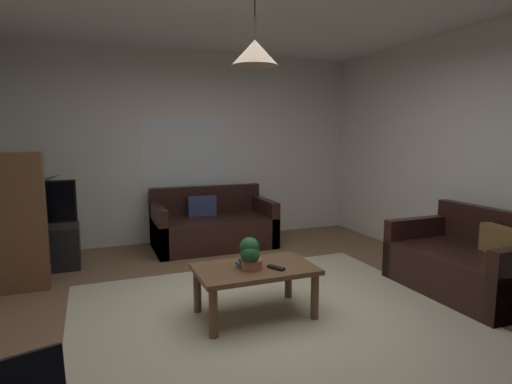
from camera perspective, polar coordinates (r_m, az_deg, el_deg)
The scene contains 18 objects.
floor at distance 3.84m, azimuth 1.73°, elevation -16.45°, with size 5.13×5.68×0.02m, color brown.
rug at distance 3.67m, azimuth 3.04°, elevation -17.44°, with size 3.34×3.12×0.01m, color beige.
wall_back at distance 6.24m, azimuth -8.85°, elevation 6.09°, with size 5.25×0.06×2.77m, color silver.
wall_right at distance 5.13m, azimuth 29.57°, elevation 4.76°, with size 0.06×5.68×2.77m, color silver.
window_pane at distance 6.18m, azimuth -9.93°, elevation 5.25°, with size 1.22×0.01×0.96m, color white.
couch_under_window at distance 5.90m, azimuth -5.95°, elevation -4.85°, with size 1.64×0.89×0.82m.
couch_right_side at distance 4.73m, azimuth 27.07°, elevation -8.95°, with size 0.89×1.40×0.82m.
coffee_table at distance 3.66m, azimuth -0.14°, elevation -11.29°, with size 1.02×0.63×0.44m.
book_on_table_0 at distance 3.65m, azimuth -1.53°, elevation -9.98°, with size 0.12×0.09×0.02m, color #99663F.
book_on_table_1 at distance 3.63m, azimuth -1.46°, elevation -9.72°, with size 0.15×0.09×0.02m, color #2D4C8C.
book_on_table_2 at distance 3.63m, azimuth -1.39°, elevation -9.43°, with size 0.11×0.10×0.02m, color black.
remote_on_table_0 at distance 3.58m, azimuth 2.76°, elevation -10.35°, with size 0.05×0.16×0.02m, color black.
potted_plant_on_table at distance 3.54m, azimuth -0.81°, elevation -8.44°, with size 0.20×0.20×0.27m.
tv_stand at distance 5.49m, azimuth -27.73°, elevation -6.95°, with size 0.90×0.44×0.50m, color black.
tv at distance 5.37m, azimuth -28.12°, elevation -1.51°, with size 0.89×0.16×0.55m.
potted_palm_corner at distance 5.94m, azimuth -28.43°, elevation -3.28°, with size 0.74×0.74×1.30m.
bookshelf_corner at distance 4.79m, azimuth -31.07°, elevation -3.69°, with size 0.70×0.31×1.40m.
pendant_lamp at distance 3.52m, azimuth -0.16°, elevation 18.58°, with size 0.38×0.38×0.64m.
Camera 1 is at (-1.40, -3.20, 1.58)m, focal length 29.14 mm.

